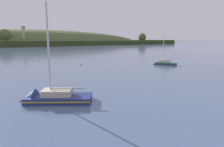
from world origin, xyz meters
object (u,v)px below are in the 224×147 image
Objects in this scene: mooring_buoy_foreground at (81,65)px; mooring_buoy_midchannel at (39,61)px; sailboat_far_left at (163,64)px; sailboat_near_mooring at (50,100)px; dockside_crane at (24,36)px.

mooring_buoy_foreground is 0.87× the size of mooring_buoy_midchannel.
sailboat_far_left is 15.63× the size of mooring_buoy_foreground.
sailboat_near_mooring is at bearing -115.10° from mooring_buoy_foreground.
dockside_crane is 27.65× the size of mooring_buoy_foreground.
sailboat_near_mooring is at bearing 11.59° from dockside_crane.
sailboat_far_left is at bearing -26.27° from mooring_buoy_foreground.
sailboat_near_mooring is 43.12m from sailboat_far_left.
sailboat_near_mooring is (-11.99, -203.54, -9.80)m from dockside_crane.
sailboat_far_left is 24.86m from mooring_buoy_foreground.
sailboat_far_left is at bearing 22.92° from dockside_crane.
mooring_buoy_midchannel is at bearing 121.52° from mooring_buoy_foreground.
sailboat_far_left reaches higher than mooring_buoy_foreground.
mooring_buoy_foreground is at bearing -88.51° from sailboat_near_mooring.
mooring_buoy_foreground is (-22.29, 11.01, -0.27)m from sailboat_far_left.
mooring_buoy_foreground is 18.95m from mooring_buoy_midchannel.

